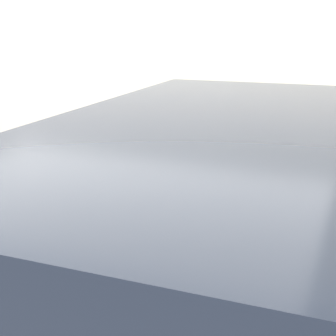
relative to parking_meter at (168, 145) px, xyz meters
name	(u,v)px	position (x,y,z in m)	size (l,w,h in m)	color
sidewalk	(200,229)	(-0.13, 1.14, -1.14)	(24.00, 2.80, 0.13)	#9E9B96
parking_meter	(168,145)	(0.00, 0.00, 0.00)	(0.19, 0.15, 1.48)	gray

